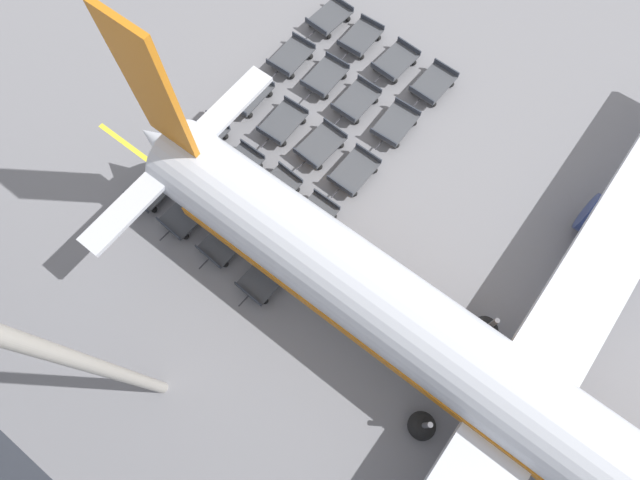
% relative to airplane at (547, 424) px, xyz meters
% --- Properties ---
extents(airplane, '(43.95, 46.87, 12.66)m').
position_rel_airplane_xyz_m(airplane, '(0.00, 0.00, 0.00)').
color(airplane, silver).
rests_on(airplane, ground_plane).
extents(baggage_dolly_row_near_col_a, '(3.49, 2.05, 0.92)m').
position_rel_airplane_xyz_m(baggage_dolly_row_near_col_a, '(-14.72, -21.53, -2.88)').
color(baggage_dolly_row_near_col_a, '#424449').
rests_on(baggage_dolly_row_near_col_a, ground_plane).
extents(baggage_dolly_row_near_col_b, '(3.42, 1.88, 0.92)m').
position_rel_airplane_xyz_m(baggage_dolly_row_near_col_b, '(-10.74, -21.59, -2.88)').
color(baggage_dolly_row_near_col_b, '#424449').
rests_on(baggage_dolly_row_near_col_b, ground_plane).
extents(baggage_dolly_row_near_col_c, '(3.42, 1.89, 0.92)m').
position_rel_airplane_xyz_m(baggage_dolly_row_near_col_c, '(-6.98, -21.84, -2.88)').
color(baggage_dolly_row_near_col_c, '#424449').
rests_on(baggage_dolly_row_near_col_c, ground_plane).
extents(baggage_dolly_row_near_col_d, '(3.42, 1.88, 0.92)m').
position_rel_airplane_xyz_m(baggage_dolly_row_near_col_d, '(-3.07, -22.04, -2.88)').
color(baggage_dolly_row_near_col_d, '#424449').
rests_on(baggage_dolly_row_near_col_d, ground_plane).
extents(baggage_dolly_row_near_col_e, '(3.43, 1.90, 0.92)m').
position_rel_airplane_xyz_m(baggage_dolly_row_near_col_e, '(0.94, -22.13, -2.88)').
color(baggage_dolly_row_near_col_e, '#424449').
rests_on(baggage_dolly_row_near_col_e, ground_plane).
extents(baggage_dolly_row_mid_a_col_a, '(3.42, 1.88, 0.92)m').
position_rel_airplane_xyz_m(baggage_dolly_row_mid_a_col_a, '(-14.52, -18.97, -2.88)').
color(baggage_dolly_row_mid_a_col_a, '#424449').
rests_on(baggage_dolly_row_mid_a_col_a, ground_plane).
extents(baggage_dolly_row_mid_a_col_b, '(3.42, 1.88, 0.92)m').
position_rel_airplane_xyz_m(baggage_dolly_row_mid_a_col_b, '(-10.73, -18.99, -2.88)').
color(baggage_dolly_row_mid_a_col_b, '#424449').
rests_on(baggage_dolly_row_mid_a_col_b, ground_plane).
extents(baggage_dolly_row_mid_a_col_c, '(3.42, 1.89, 0.92)m').
position_rel_airplane_xyz_m(baggage_dolly_row_mid_a_col_c, '(-6.61, -19.02, -2.88)').
color(baggage_dolly_row_mid_a_col_c, '#424449').
rests_on(baggage_dolly_row_mid_a_col_c, ground_plane).
extents(baggage_dolly_row_mid_a_col_d, '(3.44, 1.93, 0.92)m').
position_rel_airplane_xyz_m(baggage_dolly_row_mid_a_col_d, '(-2.75, -19.23, -2.88)').
color(baggage_dolly_row_mid_a_col_d, '#424449').
rests_on(baggage_dolly_row_mid_a_col_d, ground_plane).
extents(baggage_dolly_row_mid_a_col_e, '(3.47, 2.01, 0.92)m').
position_rel_airplane_xyz_m(baggage_dolly_row_mid_a_col_e, '(1.05, -19.59, -2.88)').
color(baggage_dolly_row_mid_a_col_e, '#424449').
rests_on(baggage_dolly_row_mid_a_col_e, ground_plane).
extents(baggage_dolly_row_mid_b_col_a, '(3.49, 2.05, 0.92)m').
position_rel_airplane_xyz_m(baggage_dolly_row_mid_b_col_a, '(-14.25, -16.17, -2.88)').
color(baggage_dolly_row_mid_b_col_a, '#424449').
rests_on(baggage_dolly_row_mid_b_col_a, ground_plane).
extents(baggage_dolly_row_mid_b_col_b, '(3.45, 1.95, 0.92)m').
position_rel_airplane_xyz_m(baggage_dolly_row_mid_b_col_b, '(-10.40, -16.44, -2.88)').
color(baggage_dolly_row_mid_b_col_b, '#424449').
rests_on(baggage_dolly_row_mid_b_col_b, ground_plane).
extents(baggage_dolly_row_mid_b_col_c, '(3.48, 2.03, 0.92)m').
position_rel_airplane_xyz_m(baggage_dolly_row_mid_b_col_c, '(-6.66, -16.34, -2.88)').
color(baggage_dolly_row_mid_b_col_c, '#424449').
rests_on(baggage_dolly_row_mid_b_col_c, ground_plane).
extents(baggage_dolly_row_mid_b_col_d, '(3.48, 2.03, 0.92)m').
position_rel_airplane_xyz_m(baggage_dolly_row_mid_b_col_d, '(-2.85, -16.66, -2.88)').
color(baggage_dolly_row_mid_b_col_d, '#424449').
rests_on(baggage_dolly_row_mid_b_col_d, ground_plane).
extents(baggage_dolly_row_mid_b_col_e, '(3.47, 2.01, 0.92)m').
position_rel_airplane_xyz_m(baggage_dolly_row_mid_b_col_e, '(1.00, -16.87, -2.88)').
color(baggage_dolly_row_mid_b_col_e, '#424449').
rests_on(baggage_dolly_row_mid_b_col_e, ground_plane).
extents(baggage_dolly_row_far_col_a, '(3.46, 1.98, 0.92)m').
position_rel_airplane_xyz_m(baggage_dolly_row_far_col_a, '(-14.17, -13.40, -2.88)').
color(baggage_dolly_row_far_col_a, '#424449').
rests_on(baggage_dolly_row_far_col_a, ground_plane).
extents(baggage_dolly_row_far_col_b, '(3.42, 1.88, 0.92)m').
position_rel_airplane_xyz_m(baggage_dolly_row_far_col_b, '(-10.39, -13.67, -2.88)').
color(baggage_dolly_row_far_col_b, '#424449').
rests_on(baggage_dolly_row_far_col_b, ground_plane).
extents(baggage_dolly_row_far_col_c, '(3.45, 1.96, 0.92)m').
position_rel_airplane_xyz_m(baggage_dolly_row_far_col_c, '(-6.40, -13.80, -2.88)').
color(baggage_dolly_row_far_col_c, '#424449').
rests_on(baggage_dolly_row_far_col_c, ground_plane).
extents(baggage_dolly_row_far_col_d, '(3.44, 1.94, 0.92)m').
position_rel_airplane_xyz_m(baggage_dolly_row_far_col_d, '(-2.68, -13.99, -2.88)').
color(baggage_dolly_row_far_col_d, '#424449').
rests_on(baggage_dolly_row_far_col_d, ground_plane).
extents(baggage_dolly_row_far_col_e, '(3.47, 2.00, 0.92)m').
position_rel_airplane_xyz_m(baggage_dolly_row_far_col_e, '(1.32, -13.95, -2.88)').
color(baggage_dolly_row_far_col_e, '#424449').
rests_on(baggage_dolly_row_far_col_e, ground_plane).
extents(stand_guidance_stripe, '(1.04, 35.75, 0.01)m').
position_rel_airplane_xyz_m(stand_guidance_stripe, '(0.07, -10.04, -3.36)').
color(stand_guidance_stripe, yellow).
rests_on(stand_guidance_stripe, ground_plane).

